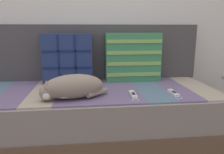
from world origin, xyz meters
The scene contains 8 objects.
ground_plane centered at (0.00, 0.00, 0.00)m, with size 14.00×14.00×0.00m, color #7A6651.
couch centered at (0.00, 0.12, 0.21)m, with size 2.08×0.86×0.42m.
sofa_backrest centered at (0.00, 0.48, 0.66)m, with size 2.04×0.14×0.48m.
throw_pillow_quilted centered at (-0.14, 0.33, 0.63)m, with size 0.41×0.14×0.41m.
throw_pillow_striped centered at (0.42, 0.33, 0.63)m, with size 0.47×0.14×0.41m.
sleeping_cat centered at (-0.09, -0.12, 0.50)m, with size 0.44×0.27×0.16m.
game_remote_near centered at (0.62, -0.11, 0.43)m, with size 0.05×0.20×0.02m.
game_remote_far centered at (0.33, -0.12, 0.43)m, with size 0.05×0.20×0.02m.
Camera 1 is at (0.02, -1.51, 0.87)m, focal length 35.00 mm.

